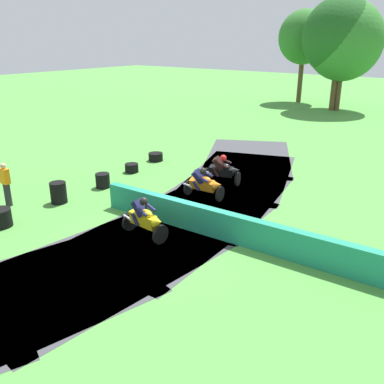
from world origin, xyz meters
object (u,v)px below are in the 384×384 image
(motorcycle_trailing_black, at_px, (223,170))
(track_marshal, at_px, (6,185))
(motorcycle_chase_orange, at_px, (204,184))
(tire_stack_mid_a, at_px, (1,218))
(tire_stack_extra_b, at_px, (156,157))
(tire_stack_mid_b, at_px, (58,193))
(tire_stack_far, at_px, (103,181))
(motorcycle_lead_yellow, at_px, (145,218))
(tire_stack_extra_a, at_px, (132,168))

(motorcycle_trailing_black, relative_size, track_marshal, 1.05)
(motorcycle_chase_orange, distance_m, motorcycle_trailing_black, 1.89)
(tire_stack_mid_a, bearing_deg, motorcycle_chase_orange, 57.16)
(tire_stack_extra_b, relative_size, track_marshal, 0.44)
(motorcycle_chase_orange, xyz_separation_m, tire_stack_mid_b, (-4.13, -3.59, -0.23))
(tire_stack_mid_a, distance_m, tire_stack_far, 4.59)
(tire_stack_extra_b, bearing_deg, tire_stack_far, -78.08)
(tire_stack_mid_a, xyz_separation_m, track_marshal, (-1.47, 1.14, 0.52))
(tire_stack_mid_a, bearing_deg, motorcycle_lead_yellow, 27.14)
(motorcycle_lead_yellow, height_order, motorcycle_trailing_black, motorcycle_lead_yellow)
(tire_stack_mid_a, height_order, tire_stack_extra_b, tire_stack_mid_a)
(motorcycle_chase_orange, height_order, tire_stack_mid_a, motorcycle_chase_orange)
(motorcycle_chase_orange, relative_size, motorcycle_trailing_black, 0.98)
(motorcycle_chase_orange, relative_size, tire_stack_far, 2.81)
(tire_stack_extra_b, bearing_deg, track_marshal, -92.65)
(tire_stack_mid_a, bearing_deg, tire_stack_extra_a, 96.20)
(motorcycle_lead_yellow, height_order, tire_stack_mid_a, motorcycle_lead_yellow)
(tire_stack_far, distance_m, tire_stack_extra_b, 4.40)
(motorcycle_chase_orange, height_order, tire_stack_extra_a, motorcycle_chase_orange)
(tire_stack_far, bearing_deg, motorcycle_lead_yellow, -27.14)
(tire_stack_mid_b, height_order, tire_stack_extra_a, tire_stack_mid_b)
(motorcycle_trailing_black, height_order, tire_stack_mid_b, motorcycle_trailing_black)
(tire_stack_mid_b, bearing_deg, motorcycle_chase_orange, 40.94)
(tire_stack_extra_a, bearing_deg, tire_stack_mid_b, -83.47)
(motorcycle_trailing_black, distance_m, tire_stack_extra_b, 4.78)
(tire_stack_mid_b, bearing_deg, tire_stack_extra_a, 96.53)
(tire_stack_mid_a, distance_m, track_marshal, 1.94)
(tire_stack_mid_b, bearing_deg, motorcycle_lead_yellow, -2.59)
(motorcycle_trailing_black, xyz_separation_m, track_marshal, (-5.02, -6.74, 0.18))
(tire_stack_mid_b, distance_m, track_marshal, 1.84)
(tire_stack_mid_a, relative_size, tire_stack_mid_b, 0.89)
(motorcycle_lead_yellow, relative_size, motorcycle_trailing_black, 0.99)
(motorcycle_lead_yellow, distance_m, motorcycle_chase_orange, 3.82)
(tire_stack_mid_a, relative_size, tire_stack_extra_b, 0.99)
(motorcycle_chase_orange, bearing_deg, motorcycle_lead_yellow, -82.89)
(motorcycle_lead_yellow, relative_size, tire_stack_far, 2.83)
(tire_stack_mid_b, height_order, tire_stack_extra_b, tire_stack_mid_b)
(motorcycle_lead_yellow, distance_m, tire_stack_extra_a, 6.86)
(tire_stack_extra_a, distance_m, tire_stack_extra_b, 2.12)
(tire_stack_mid_a, bearing_deg, track_marshal, 142.20)
(tire_stack_extra_b, height_order, track_marshal, track_marshal)
(track_marshal, bearing_deg, tire_stack_extra_b, 87.35)
(tire_stack_extra_a, height_order, tire_stack_extra_b, same)
(motorcycle_chase_orange, relative_size, tire_stack_mid_b, 2.10)
(tire_stack_extra_a, bearing_deg, motorcycle_lead_yellow, -41.77)
(tire_stack_extra_b, bearing_deg, tire_stack_extra_a, -79.73)
(motorcycle_chase_orange, height_order, tire_stack_mid_b, motorcycle_chase_orange)
(motorcycle_lead_yellow, height_order, track_marshal, track_marshal)
(tire_stack_extra_b, bearing_deg, tire_stack_mid_b, -82.25)
(motorcycle_trailing_black, xyz_separation_m, tire_stack_extra_a, (-4.28, -1.09, -0.44))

